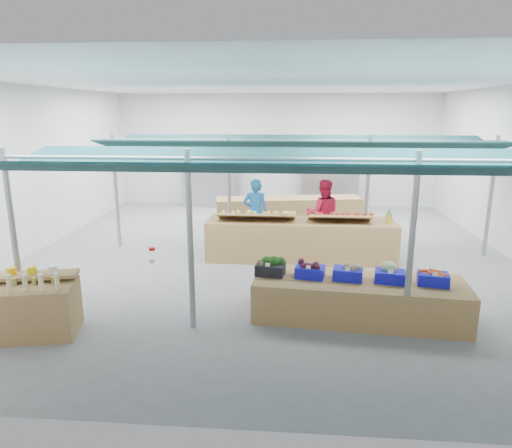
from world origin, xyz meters
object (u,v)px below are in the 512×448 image
object	(u,v)px
bottle_shelf	(15,308)
vendor_left	(255,212)
veg_counter	(358,299)
fruit_counter	(300,240)
crate_stack	(416,305)
vendor_right	(323,214)

from	to	relation	value
bottle_shelf	vendor_left	size ratio (longest dim) A/B	1.13
veg_counter	fruit_counter	size ratio (longest dim) A/B	0.80
fruit_counter	crate_stack	size ratio (longest dim) A/B	7.02
vendor_right	crate_stack	bearing A→B (deg)	106.78
fruit_counter	crate_stack	bearing A→B (deg)	-59.81
bottle_shelf	vendor_right	distance (m)	7.56
bottle_shelf	veg_counter	distance (m)	5.74
bottle_shelf	vendor_right	size ratio (longest dim) A/B	1.13
bottle_shelf	veg_counter	world-z (taller)	bottle_shelf
vendor_left	vendor_right	size ratio (longest dim) A/B	1.00
crate_stack	fruit_counter	bearing A→B (deg)	120.26
veg_counter	vendor_left	bearing A→B (deg)	121.89
crate_stack	vendor_right	bearing A→B (deg)	106.86
vendor_right	vendor_left	bearing A→B (deg)	-0.07
bottle_shelf	vendor_left	bearing A→B (deg)	44.55
bottle_shelf	vendor_right	world-z (taller)	vendor_right
bottle_shelf	veg_counter	xyz separation A→B (m)	(5.64, 1.08, -0.11)
vendor_left	veg_counter	bearing A→B (deg)	116.66
veg_counter	vendor_right	bearing A→B (deg)	100.16
bottle_shelf	veg_counter	size ratio (longest dim) A/B	0.57
vendor_left	bottle_shelf	bearing A→B (deg)	57.31
crate_stack	vendor_left	world-z (taller)	vendor_left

